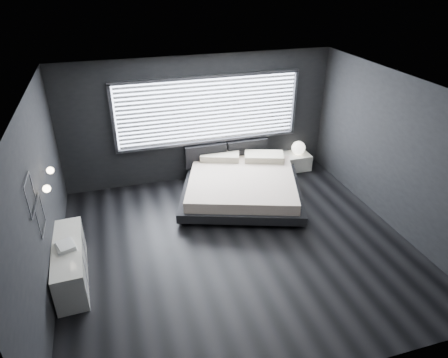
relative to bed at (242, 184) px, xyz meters
name	(u,v)px	position (x,y,z in m)	size (l,w,h in m)	color
room	(239,176)	(-0.61, -1.59, 1.10)	(6.04, 6.00, 2.80)	black
window	(209,111)	(-0.41, 1.10, 1.31)	(4.14, 0.09, 1.52)	white
headboard	(227,153)	(-0.01, 1.05, 0.27)	(1.96, 0.16, 0.52)	black
sconce_near	(46,189)	(-3.49, -1.54, 1.30)	(0.18, 0.11, 0.11)	silver
sconce_far	(50,170)	(-3.49, -0.94, 1.30)	(0.18, 0.11, 0.11)	silver
wall_art_upper	(30,195)	(-3.59, -2.14, 1.55)	(0.01, 0.48, 0.48)	#47474C
wall_art_lower	(40,216)	(-3.59, -1.89, 1.08)	(0.01, 0.48, 0.48)	#47474C
bed	(242,184)	(0.00, 0.00, 0.00)	(3.08, 3.01, 0.64)	black
nightstand	(295,161)	(1.69, 0.91, -0.11)	(0.65, 0.54, 0.38)	silver
orb_lamp	(298,148)	(1.73, 0.89, 0.25)	(0.33, 0.33, 0.33)	white
dresser	(70,263)	(-3.39, -1.66, 0.02)	(0.51, 1.61, 0.64)	silver
book_stack	(65,246)	(-3.40, -1.69, 0.37)	(0.34, 0.40, 0.07)	silver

